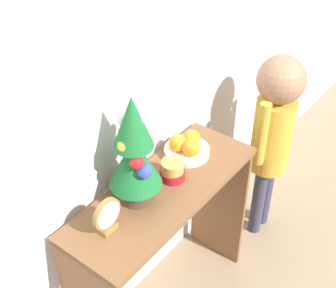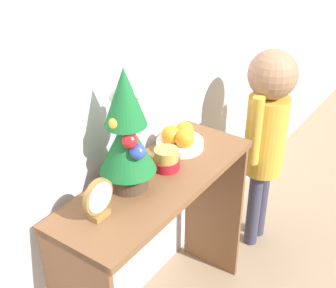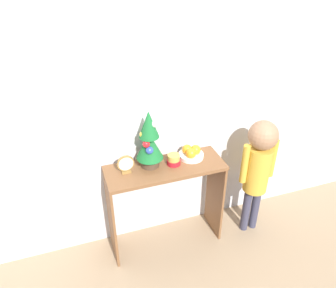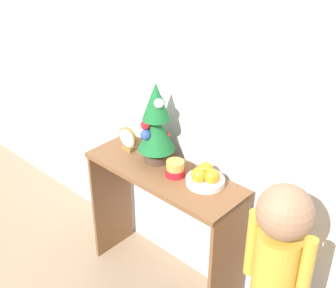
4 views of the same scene
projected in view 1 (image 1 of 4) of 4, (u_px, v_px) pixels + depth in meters
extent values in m
cube|color=silver|center=(118.00, 81.00, 1.79)|extent=(7.00, 0.05, 2.50)
cube|color=brown|center=(164.00, 191.00, 1.95)|extent=(0.96, 0.35, 0.03)
cube|color=brown|center=(218.00, 198.00, 2.49)|extent=(0.02, 0.32, 0.82)
cylinder|color=#4C3828|center=(136.00, 192.00, 1.89)|extent=(0.15, 0.15, 0.05)
cylinder|color=brown|center=(136.00, 184.00, 1.86)|extent=(0.02, 0.02, 0.04)
cone|color=#19662D|center=(135.00, 162.00, 1.79)|extent=(0.21, 0.21, 0.21)
cone|color=#19662D|center=(132.00, 122.00, 1.68)|extent=(0.15, 0.15, 0.21)
sphere|color=#2D4CA8|center=(144.00, 171.00, 1.75)|extent=(0.06, 0.06, 0.06)
sphere|color=red|center=(137.00, 162.00, 1.72)|extent=(0.06, 0.06, 0.06)
sphere|color=red|center=(129.00, 160.00, 1.86)|extent=(0.05, 0.05, 0.05)
sphere|color=silver|center=(143.00, 118.00, 1.69)|extent=(0.05, 0.05, 0.05)
sphere|color=gold|center=(124.00, 146.00, 1.70)|extent=(0.05, 0.05, 0.05)
sphere|color=silver|center=(124.00, 120.00, 1.71)|extent=(0.05, 0.05, 0.05)
cylinder|color=silver|center=(187.00, 151.00, 2.12)|extent=(0.21, 0.21, 0.03)
sphere|color=orange|center=(192.00, 139.00, 2.12)|extent=(0.08, 0.08, 0.08)
sphere|color=orange|center=(178.00, 143.00, 2.09)|extent=(0.08, 0.08, 0.08)
sphere|color=orange|center=(191.00, 148.00, 2.06)|extent=(0.08, 0.08, 0.08)
cylinder|color=#AD1923|center=(172.00, 174.00, 1.99)|extent=(0.11, 0.11, 0.04)
cylinder|color=gold|center=(173.00, 166.00, 1.96)|extent=(0.10, 0.10, 0.05)
cube|color=olive|center=(108.00, 228.00, 1.75)|extent=(0.07, 0.04, 0.02)
cylinder|color=olive|center=(107.00, 214.00, 1.71)|extent=(0.13, 0.02, 0.13)
cylinder|color=white|center=(109.00, 215.00, 1.70)|extent=(0.11, 0.00, 0.11)
cylinder|color=#38384C|center=(258.00, 201.00, 2.72)|extent=(0.07, 0.07, 0.47)
cylinder|color=#38384C|center=(266.00, 192.00, 2.78)|extent=(0.07, 0.07, 0.47)
cylinder|color=gold|center=(272.00, 135.00, 2.48)|extent=(0.21, 0.21, 0.42)
sphere|color=#997051|center=(281.00, 80.00, 2.28)|extent=(0.25, 0.25, 0.25)
cylinder|color=gold|center=(262.00, 134.00, 2.34)|extent=(0.06, 0.06, 0.36)
cylinder|color=gold|center=(286.00, 111.00, 2.51)|extent=(0.06, 0.06, 0.36)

